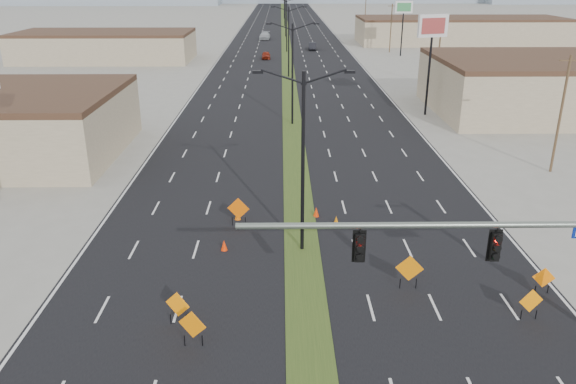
{
  "coord_description": "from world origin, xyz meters",
  "views": [
    {
      "loc": [
        -1.14,
        -16.33,
        14.62
      ],
      "look_at": [
        -0.78,
        12.71,
        3.2
      ],
      "focal_mm": 35.0,
      "sensor_mm": 36.0,
      "label": 1
    }
  ],
  "objects_px": {
    "cone_0": "(224,245)",
    "signal_mast": "(543,257)",
    "streetlight_1": "(292,71)",
    "cone_1": "(316,212)",
    "pole_sign_east_near": "(432,33)",
    "pole_sign_east_far": "(404,11)",
    "streetlight_5": "(285,6)",
    "streetlight_0": "(303,158)",
    "car_mid": "(312,46)",
    "cone_2": "(336,220)",
    "streetlight_3": "(287,23)",
    "car_left": "(266,55)",
    "construction_sign_2": "(238,209)",
    "streetlight_2": "(289,39)",
    "cone_3": "(238,215)",
    "construction_sign_1": "(192,326)",
    "construction_sign_5": "(544,279)",
    "streetlight_6": "(284,2)",
    "construction_sign_0": "(178,306)",
    "car_far": "(265,36)",
    "construction_sign_3": "(409,269)",
    "streetlight_4": "(285,13)",
    "construction_sign_4": "(531,302)"
  },
  "relations": [
    {
      "from": "cone_2",
      "to": "cone_3",
      "type": "distance_m",
      "value": 6.21
    },
    {
      "from": "streetlight_6",
      "to": "car_left",
      "type": "height_order",
      "value": "streetlight_6"
    },
    {
      "from": "streetlight_3",
      "to": "construction_sign_2",
      "type": "relative_size",
      "value": 5.48
    },
    {
      "from": "streetlight_0",
      "to": "pole_sign_east_far",
      "type": "distance_m",
      "value": 80.92
    },
    {
      "from": "signal_mast",
      "to": "cone_2",
      "type": "height_order",
      "value": "signal_mast"
    },
    {
      "from": "construction_sign_5",
      "to": "car_mid",
      "type": "bearing_deg",
      "value": 102.45
    },
    {
      "from": "car_left",
      "to": "cone_2",
      "type": "distance_m",
      "value": 71.48
    },
    {
      "from": "streetlight_6",
      "to": "construction_sign_4",
      "type": "bearing_deg",
      "value": -86.74
    },
    {
      "from": "car_mid",
      "to": "car_far",
      "type": "xyz_separation_m",
      "value": [
        -10.04,
        18.83,
        0.12
      ]
    },
    {
      "from": "signal_mast",
      "to": "car_left",
      "type": "relative_size",
      "value": 4.3
    },
    {
      "from": "streetlight_6",
      "to": "construction_sign_0",
      "type": "relative_size",
      "value": 6.17
    },
    {
      "from": "streetlight_0",
      "to": "car_mid",
      "type": "distance_m",
      "value": 87.22
    },
    {
      "from": "car_far",
      "to": "pole_sign_east_far",
      "type": "relative_size",
      "value": 0.58
    },
    {
      "from": "streetlight_3",
      "to": "pole_sign_east_near",
      "type": "xyz_separation_m",
      "value": [
        14.68,
        -52.04,
        3.26
      ]
    },
    {
      "from": "cone_2",
      "to": "streetlight_3",
      "type": "bearing_deg",
      "value": 91.58
    },
    {
      "from": "streetlight_2",
      "to": "pole_sign_east_near",
      "type": "distance_m",
      "value": 28.35
    },
    {
      "from": "construction_sign_1",
      "to": "cone_1",
      "type": "height_order",
      "value": "construction_sign_1"
    },
    {
      "from": "cone_2",
      "to": "streetlight_5",
      "type": "bearing_deg",
      "value": 90.94
    },
    {
      "from": "car_mid",
      "to": "car_far",
      "type": "height_order",
      "value": "car_far"
    },
    {
      "from": "streetlight_4",
      "to": "cone_3",
      "type": "xyz_separation_m",
      "value": [
        -3.92,
        -107.88,
        -5.09
      ]
    },
    {
      "from": "pole_sign_east_far",
      "to": "cone_1",
      "type": "bearing_deg",
      "value": -106.55
    },
    {
      "from": "streetlight_0",
      "to": "streetlight_3",
      "type": "bearing_deg",
      "value": 90.0
    },
    {
      "from": "signal_mast",
      "to": "construction_sign_1",
      "type": "relative_size",
      "value": 9.61
    },
    {
      "from": "streetlight_6",
      "to": "pole_sign_east_near",
      "type": "xyz_separation_m",
      "value": [
        14.68,
        -136.04,
        3.26
      ]
    },
    {
      "from": "cone_2",
      "to": "signal_mast",
      "type": "bearing_deg",
      "value": -64.54
    },
    {
      "from": "streetlight_1",
      "to": "car_far",
      "type": "bearing_deg",
      "value": 93.57
    },
    {
      "from": "construction_sign_1",
      "to": "construction_sign_5",
      "type": "bearing_deg",
      "value": 33.78
    },
    {
      "from": "cone_1",
      "to": "pole_sign_east_near",
      "type": "distance_m",
      "value": 31.75
    },
    {
      "from": "streetlight_0",
      "to": "streetlight_5",
      "type": "bearing_deg",
      "value": 90.0
    },
    {
      "from": "construction_sign_3",
      "to": "construction_sign_5",
      "type": "bearing_deg",
      "value": 3.57
    },
    {
      "from": "signal_mast",
      "to": "construction_sign_4",
      "type": "height_order",
      "value": "signal_mast"
    },
    {
      "from": "pole_sign_east_far",
      "to": "cone_2",
      "type": "bearing_deg",
      "value": -105.47
    },
    {
      "from": "streetlight_6",
      "to": "construction_sign_5",
      "type": "distance_m",
      "value": 173.28
    },
    {
      "from": "streetlight_2",
      "to": "streetlight_6",
      "type": "relative_size",
      "value": 1.0
    },
    {
      "from": "pole_sign_east_near",
      "to": "cone_2",
      "type": "bearing_deg",
      "value": -131.46
    },
    {
      "from": "cone_0",
      "to": "cone_3",
      "type": "xyz_separation_m",
      "value": [
        0.46,
        4.21,
        0.02
      ]
    },
    {
      "from": "cone_0",
      "to": "signal_mast",
      "type": "bearing_deg",
      "value": -37.43
    },
    {
      "from": "streetlight_3",
      "to": "streetlight_2",
      "type": "bearing_deg",
      "value": -90.0
    },
    {
      "from": "car_left",
      "to": "construction_sign_2",
      "type": "xyz_separation_m",
      "value": [
        0.03,
        -71.28,
        0.44
      ]
    },
    {
      "from": "streetlight_6",
      "to": "car_far",
      "type": "distance_m",
      "value": 62.59
    },
    {
      "from": "streetlight_0",
      "to": "cone_3",
      "type": "xyz_separation_m",
      "value": [
        -3.92,
        4.12,
        -5.09
      ]
    },
    {
      "from": "pole_sign_east_near",
      "to": "construction_sign_1",
      "type": "bearing_deg",
      "value": -133.63
    },
    {
      "from": "streetlight_5",
      "to": "pole_sign_east_near",
      "type": "bearing_deg",
      "value": -82.26
    },
    {
      "from": "streetlight_1",
      "to": "cone_0",
      "type": "bearing_deg",
      "value": -98.87
    },
    {
      "from": "car_far",
      "to": "cone_0",
      "type": "xyz_separation_m",
      "value": [
        0.47,
        -105.86,
        -0.5
      ]
    },
    {
      "from": "construction_sign_1",
      "to": "construction_sign_2",
      "type": "height_order",
      "value": "construction_sign_2"
    },
    {
      "from": "car_far",
      "to": "pole_sign_east_near",
      "type": "relative_size",
      "value": 0.53
    },
    {
      "from": "streetlight_2",
      "to": "cone_3",
      "type": "xyz_separation_m",
      "value": [
        -3.92,
        -51.88,
        -5.09
      ]
    },
    {
      "from": "car_far",
      "to": "construction_sign_3",
      "type": "xyz_separation_m",
      "value": [
        9.94,
        -110.07,
        0.26
      ]
    },
    {
      "from": "car_mid",
      "to": "cone_2",
      "type": "bearing_deg",
      "value": -88.41
    }
  ]
}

